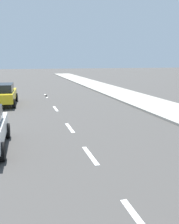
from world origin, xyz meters
TOP-DOWN VIEW (x-y plane):
  - ground_plane at (0.00, 20.00)m, footprint 160.00×160.00m
  - sidewalk_strip at (7.15, 22.00)m, footprint 3.60×80.00m
  - lane_stripe_2 at (0.00, 6.47)m, footprint 0.16×1.80m
  - lane_stripe_3 at (0.00, 10.38)m, footprint 0.16×1.80m
  - lane_stripe_4 at (0.00, 14.21)m, footprint 0.16×1.80m
  - lane_stripe_5 at (0.00, 19.40)m, footprint 0.16×1.80m
  - lane_stripe_6 at (0.00, 25.65)m, footprint 0.16×1.80m
  - lane_stripe_7 at (0.00, 26.26)m, footprint 0.16×1.80m
  - parked_car_yellow at (-3.64, 21.97)m, footprint 2.27×4.65m

SIDE VIEW (x-z plane):
  - ground_plane at x=0.00m, z-range 0.00..0.00m
  - lane_stripe_2 at x=0.00m, z-range 0.00..0.01m
  - lane_stripe_3 at x=0.00m, z-range 0.00..0.01m
  - lane_stripe_4 at x=0.00m, z-range 0.00..0.01m
  - lane_stripe_5 at x=0.00m, z-range 0.00..0.01m
  - lane_stripe_6 at x=0.00m, z-range 0.00..0.01m
  - lane_stripe_7 at x=0.00m, z-range 0.00..0.01m
  - sidewalk_strip at x=7.15m, z-range 0.00..0.14m
  - parked_car_yellow at x=-3.64m, z-range 0.06..1.63m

